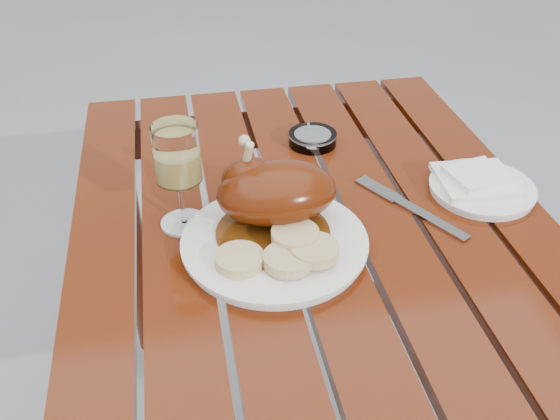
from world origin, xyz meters
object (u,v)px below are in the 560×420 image
(wine_glass, at_px, (179,178))
(dinner_plate, at_px, (275,244))
(side_plate, at_px, (482,189))
(ashtray, at_px, (313,138))
(table, at_px, (315,394))

(wine_glass, bearing_deg, dinner_plate, -33.99)
(side_plate, height_order, ashtray, ashtray)
(ashtray, bearing_deg, wine_glass, -140.23)
(dinner_plate, relative_size, wine_glass, 1.61)
(table, distance_m, side_plate, 0.50)
(table, relative_size, ashtray, 12.34)
(table, height_order, ashtray, ashtray)
(table, height_order, wine_glass, wine_glass)
(side_plate, bearing_deg, table, -164.13)
(ashtray, bearing_deg, side_plate, -41.72)
(wine_glass, bearing_deg, ashtray, 39.77)
(dinner_plate, relative_size, side_plate, 1.57)
(side_plate, relative_size, ashtray, 1.93)
(ashtray, bearing_deg, table, -100.31)
(dinner_plate, bearing_deg, table, -0.64)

